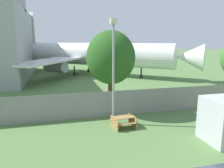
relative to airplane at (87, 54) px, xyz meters
name	(u,v)px	position (x,y,z in m)	size (l,w,h in m)	color
perimeter_fence	(109,104)	(-1.30, -22.73, -2.48)	(56.07, 0.07, 2.06)	gray
airplane	(87,54)	(0.00, 0.00, 0.00)	(32.14, 27.65, 11.34)	white
picnic_bench_near_cabin	(123,121)	(-0.86, -25.10, -3.05)	(1.69, 1.55, 0.76)	#A37A47
tree_behind_benches	(111,58)	(-0.96, -21.83, 1.06)	(3.91, 3.91, 6.76)	#4C3823
light_mast	(113,61)	(-1.39, -24.31, 1.03)	(0.44, 0.44, 7.39)	#99999E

